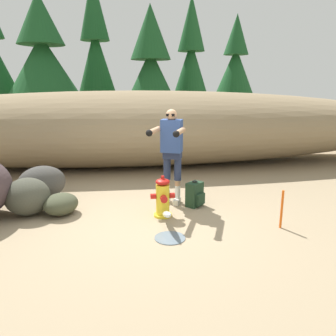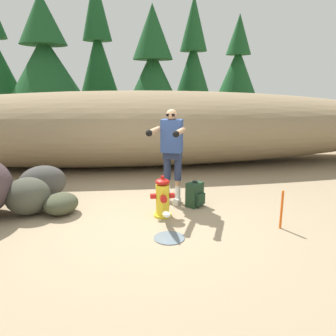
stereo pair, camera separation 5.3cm
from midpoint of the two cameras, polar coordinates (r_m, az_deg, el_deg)
ground_plane at (r=5.51m, az=-3.91°, el=-8.89°), size 56.00×56.00×0.04m
dirt_embankment at (r=9.09m, az=-5.77°, el=6.81°), size 16.82×3.20×2.00m
fire_hydrant at (r=5.49m, az=-1.19°, el=-5.20°), size 0.40×0.35×0.70m
hydrant_water_jet at (r=5.00m, az=-0.40°, el=-8.91°), size 0.44×0.92×0.40m
utility_worker at (r=5.91m, az=0.38°, el=4.01°), size 0.73×1.04×1.73m
spare_backpack at (r=6.00m, az=4.38°, el=-4.57°), size 0.36×0.36×0.47m
boulder_mid at (r=6.76m, az=-21.07°, el=-2.40°), size 1.13×1.07×0.65m
boulder_small at (r=6.06m, az=-23.26°, el=-4.52°), size 0.93×0.94×0.63m
boulder_outlier at (r=5.91m, az=-18.21°, el=-5.91°), size 0.76×0.80×0.36m
pine_tree_left at (r=14.34m, az=-20.96°, el=17.84°), size 2.76×2.76×5.57m
pine_tree_center at (r=16.28m, az=-12.43°, el=18.92°), size 2.02×2.02×6.95m
pine_tree_right at (r=14.44m, az=-3.08°, el=16.66°), size 2.57×2.57×5.35m
pine_tree_far_right at (r=15.88m, az=3.88°, el=17.93°), size 1.88×1.88×6.03m
pine_tree_ridge_end at (r=17.82m, az=11.44°, el=17.47°), size 1.91×1.91×5.57m
survey_stake at (r=5.33m, az=18.70°, el=-6.74°), size 0.04×0.04×0.60m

